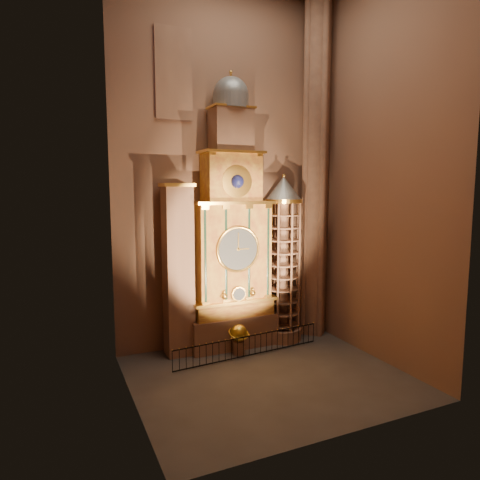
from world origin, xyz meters
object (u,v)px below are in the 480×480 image
portrait_tower (178,270)px  celestial_globe (239,337)px  stair_turret (283,260)px  iron_railing (249,346)px  astronomical_clock (231,241)px

portrait_tower → celestial_globe: (3.24, -1.48, -4.07)m
stair_turret → iron_railing: size_ratio=1.13×
astronomical_clock → stair_turret: 3.78m
celestial_globe → portrait_tower: bearing=155.4°
iron_railing → portrait_tower: bearing=149.3°
celestial_globe → iron_railing: 0.87m
portrait_tower → iron_railing: 6.15m
stair_turret → iron_railing: 5.95m
celestial_globe → astronomical_clock: bearing=83.6°
astronomical_clock → celestial_globe: (-0.16, -1.47, -5.60)m
astronomical_clock → iron_railing: size_ratio=1.75×
astronomical_clock → stair_turret: astronomical_clock is taller
portrait_tower → stair_turret: 6.91m
celestial_globe → iron_railing: (0.38, -0.66, -0.41)m
celestial_globe → iron_railing: celestial_globe is taller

